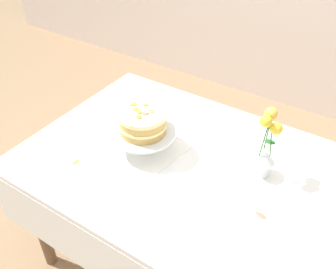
# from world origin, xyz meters

# --- Properties ---
(ground_plane) EXTENTS (12.00, 12.00, 0.00)m
(ground_plane) POSITION_xyz_m (0.00, 0.00, 0.00)
(ground_plane) COLOR #8C7051
(dining_table) EXTENTS (1.40, 1.00, 0.74)m
(dining_table) POSITION_xyz_m (0.00, -0.03, 0.65)
(dining_table) COLOR white
(dining_table) RESTS_ON ground
(linen_napkin) EXTENTS (0.36, 0.36, 0.00)m
(linen_napkin) POSITION_xyz_m (-0.20, -0.03, 0.74)
(linen_napkin) COLOR white
(linen_napkin) RESTS_ON dining_table
(cake_stand) EXTENTS (0.29, 0.29, 0.10)m
(cake_stand) POSITION_xyz_m (-0.20, -0.03, 0.82)
(cake_stand) COLOR silver
(cake_stand) RESTS_ON linen_napkin
(layer_cake) EXTENTS (0.21, 0.21, 0.11)m
(layer_cake) POSITION_xyz_m (-0.20, -0.03, 0.89)
(layer_cake) COLOR tan
(layer_cake) RESTS_ON cake_stand
(flower_vase) EXTENTS (0.10, 0.10, 0.31)m
(flower_vase) POSITION_xyz_m (0.31, 0.11, 0.87)
(flower_vase) COLOR silver
(flower_vase) RESTS_ON dining_table
(loose_petal_0) EXTENTS (0.02, 0.04, 0.00)m
(loose_petal_0) POSITION_xyz_m (-0.39, -0.27, 0.74)
(loose_petal_0) COLOR yellow
(loose_petal_0) RESTS_ON dining_table
(loose_petal_1) EXTENTS (0.04, 0.04, 0.01)m
(loose_petal_1) POSITION_xyz_m (0.12, 0.25, 0.74)
(loose_petal_1) COLOR pink
(loose_petal_1) RESTS_ON dining_table
(loose_petal_2) EXTENTS (0.05, 0.03, 0.00)m
(loose_petal_2) POSITION_xyz_m (0.40, -0.10, 0.74)
(loose_petal_2) COLOR #E56B51
(loose_petal_2) RESTS_ON dining_table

